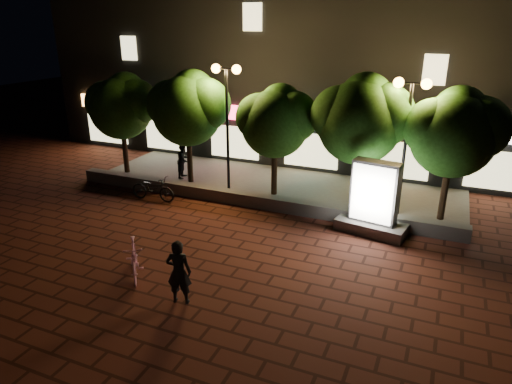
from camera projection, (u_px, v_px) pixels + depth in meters
The scene contains 16 objects.
ground at pixel (199, 249), 14.63m from camera, with size 80.00×80.00×0.00m, color #4F2219.
retaining_wall at pixel (249, 200), 17.98m from camera, with size 16.00×0.45×0.50m, color slate.
sidewalk at pixel (272, 185), 20.21m from camera, with size 16.00×5.00×0.08m, color slate.
building_block at pixel (318, 58), 24.05m from camera, with size 28.00×8.12×11.30m.
tree_far_left at pixel (122, 104), 20.72m from camera, with size 3.36×2.80×4.63m.
tree_left at pixel (189, 106), 19.38m from camera, with size 3.60×3.00×4.89m.
tree_mid at pixel (277, 119), 17.99m from camera, with size 3.24×2.70×4.50m.
tree_right at pixel (362, 117), 16.66m from camera, with size 3.72×3.10×5.07m.
tree_far_right at pixel (456, 130), 15.55m from camera, with size 3.48×2.90×4.76m.
street_lamp_left at pixel (227, 96), 18.23m from camera, with size 1.26×0.36×5.18m.
street_lamp_right at pixel (409, 112), 15.71m from camera, with size 1.26×0.36×4.98m.
ad_kiosk at pixel (374, 204), 15.50m from camera, with size 2.50×1.55×2.54m.
scooter_pink at pixel (134, 259), 12.94m from camera, with size 0.51×1.79×1.08m, color pink.
rider at pixel (179, 272), 11.59m from camera, with size 0.65×0.42×1.77m, color black.
scooter_parked at pixel (153, 188), 18.44m from camera, with size 0.67×1.93×1.02m, color black.
pedestrian at pixel (184, 160), 20.80m from camera, with size 0.79×0.61×1.62m, color black.
Camera 1 is at (6.80, -11.28, 6.88)m, focal length 32.09 mm.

